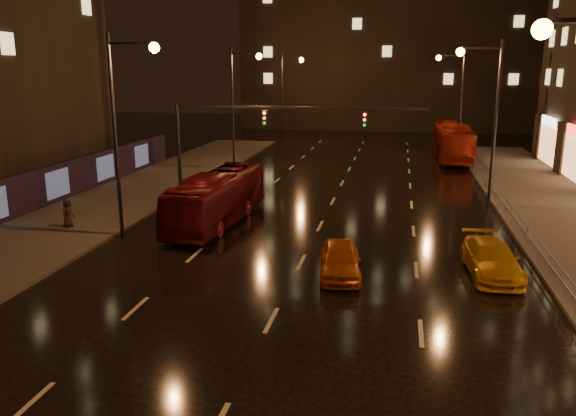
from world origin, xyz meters
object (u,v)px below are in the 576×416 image
Objects in this scene: bus_red at (217,198)px; bus_curb at (453,142)px; taxi_far at (491,259)px; pedestrian_c at (68,213)px; taxi_near at (340,260)px.

bus_curb is at bearing 63.14° from bus_red.
taxi_far is at bearing -92.23° from bus_curb.
bus_curb reaches higher than taxi_far.
pedestrian_c is at bearing 168.55° from taxi_far.
taxi_far is (13.66, -5.56, -0.72)m from bus_red.
bus_red is 14.77m from taxi_far.
bus_curb is 33.38m from taxi_near.
bus_red is at bearing -120.07° from bus_curb.
bus_red is at bearing -66.05° from pedestrian_c.
bus_curb reaches higher than pedestrian_c.
taxi_far is (-1.00, -31.30, -0.96)m from bus_curb.
taxi_near is 2.69× the size of pedestrian_c.
bus_curb is 36.11m from pedestrian_c.
taxi_near is 6.29m from taxi_far.
bus_red is 2.13× the size of taxi_far.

